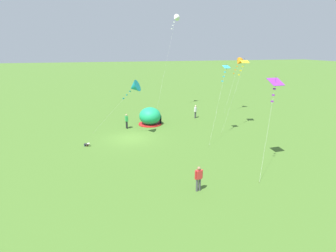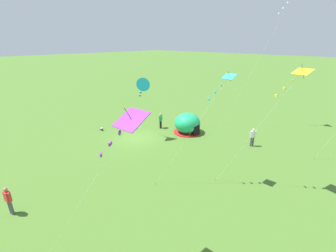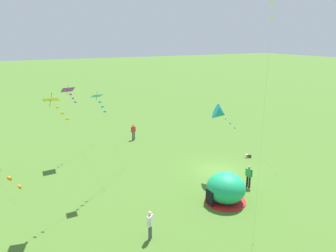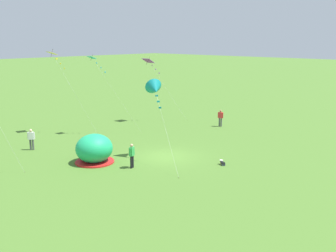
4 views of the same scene
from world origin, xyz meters
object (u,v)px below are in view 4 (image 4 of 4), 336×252
Objects in this scene: person_center_field at (220,117)px; kite_teal at (155,89)px; toddler_crawling at (222,163)px; person_near_tent at (31,138)px; kite_purple at (150,63)px; person_with_toddler at (132,154)px; kite_yellow at (54,56)px; popup_tent at (94,149)px; kite_cyan at (95,62)px.

kite_teal is at bearing -168.20° from person_center_field.
person_near_tent reaches higher than toddler_crawling.
kite_purple is at bearing 113.03° from person_center_field.
kite_teal is at bearing -133.00° from kite_purple.
person_with_toddler is 9.58m from person_near_tent.
toddler_crawling is 17.29m from kite_purple.
kite_purple is 13.20m from kite_teal.
kite_yellow reaches higher than kite_teal.
person_near_tent is 0.29× the size of kite_teal.
kite_purple is (12.92, 7.33, 5.31)m from popup_tent.
person_with_toddler is at bearing 138.40° from toddler_crawling.
kite_purple reaches higher than kite_teal.
kite_cyan reaches higher than kite_teal.
kite_yellow is (-12.60, 9.87, 6.22)m from person_center_field.
popup_tent is 0.36× the size of kite_yellow.
kite_cyan reaches higher than person_with_toddler.
person_near_tent is at bearing -176.04° from kite_cyan.
person_near_tent is 0.22× the size of kite_yellow.
popup_tent is at bearing 149.96° from kite_teal.
kite_teal is (0.61, -12.37, -2.00)m from kite_yellow.
person_center_field is at bearing -38.05° from kite_yellow.
person_with_toddler and person_center_field have the same top height.
popup_tent reaches higher than toddler_crawling.
kite_cyan is 7.43m from kite_purple.
kite_teal is at bearing 12.18° from person_with_toddler.
person_near_tent is at bearing 160.63° from person_center_field.
person_near_tent is 0.23× the size of kite_cyan.
popup_tent is 1.63× the size of person_with_toddler.
popup_tent is 6.50m from person_near_tent.
kite_cyan is at bearing 147.67° from person_center_field.
person_near_tent is at bearing 104.87° from person_with_toddler.
kite_teal reaches higher than toddler_crawling.
toddler_crawling is 0.09× the size of kite_teal.
person_near_tent and person_center_field have the same top height.
person_with_toddler is 12.18m from kite_cyan.
toddler_crawling is 0.07× the size of kite_cyan.
person_near_tent is 9.05m from kite_cyan.
person_with_toddler and person_near_tent have the same top height.
kite_cyan is (-10.43, 6.60, 5.75)m from person_center_field.
kite_teal is (5.41, -8.63, 4.22)m from person_near_tent.
kite_teal is (-11.99, -2.51, 4.22)m from person_center_field.
kite_teal is at bearing -99.74° from kite_cyan.
person_with_toddler is at bearing -167.82° from kite_teal.
person_center_field is 12.96m from kite_teal.
person_center_field is 0.23× the size of kite_cyan.
kite_yellow reaches higher than kite_cyan.
person_with_toddler is at bearing -71.01° from popup_tent.
kite_cyan reaches higher than person_center_field.
popup_tent is 1.63× the size of person_near_tent.
toddler_crawling is at bearing -69.42° from kite_teal.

